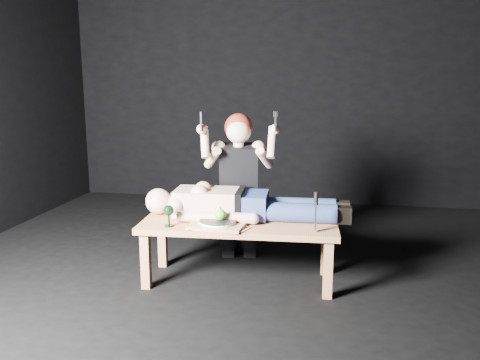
% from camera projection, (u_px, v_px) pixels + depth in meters
% --- Properties ---
extents(ground, '(5.00, 5.00, 0.00)m').
position_uv_depth(ground, '(241.00, 280.00, 3.65)').
color(ground, black).
rests_on(ground, ground).
extents(back_wall, '(5.00, 0.00, 5.00)m').
position_uv_depth(back_wall, '(280.00, 76.00, 5.76)').
color(back_wall, black).
rests_on(back_wall, ground).
extents(table, '(1.44, 0.61, 0.45)m').
position_uv_depth(table, '(239.00, 252.00, 3.60)').
color(table, '#B2754B').
rests_on(table, ground).
extents(lying_man, '(1.37, 0.49, 0.25)m').
position_uv_depth(lying_man, '(246.00, 201.00, 3.65)').
color(lying_man, '#D1A58B').
rests_on(lying_man, table).
extents(kneeling_woman, '(0.78, 0.84, 1.24)m').
position_uv_depth(kneeling_woman, '(239.00, 185.00, 3.99)').
color(kneeling_woman, black).
rests_on(kneeling_woman, ground).
extents(serving_tray, '(0.40, 0.30, 0.02)m').
position_uv_depth(serving_tray, '(218.00, 225.00, 3.45)').
color(serving_tray, '#A67B4E').
rests_on(serving_tray, table).
extents(plate, '(0.27, 0.27, 0.02)m').
position_uv_depth(plate, '(218.00, 222.00, 3.44)').
color(plate, white).
rests_on(plate, serving_tray).
extents(apple, '(0.08, 0.08, 0.08)m').
position_uv_depth(apple, '(220.00, 215.00, 3.44)').
color(apple, '#64AD20').
rests_on(apple, plate).
extents(goblet, '(0.08, 0.08, 0.15)m').
position_uv_depth(goblet, '(169.00, 216.00, 3.43)').
color(goblet, black).
rests_on(goblet, table).
extents(fork_flat, '(0.06, 0.15, 0.01)m').
position_uv_depth(fork_flat, '(189.00, 227.00, 3.42)').
color(fork_flat, '#B2B2B7').
rests_on(fork_flat, table).
extents(knife_flat, '(0.06, 0.15, 0.01)m').
position_uv_depth(knife_flat, '(246.00, 230.00, 3.36)').
color(knife_flat, '#B2B2B7').
rests_on(knife_flat, table).
extents(spoon_flat, '(0.10, 0.13, 0.01)m').
position_uv_depth(spoon_flat, '(244.00, 225.00, 3.47)').
color(spoon_flat, '#B2B2B7').
rests_on(spoon_flat, table).
extents(carving_knife, '(0.04, 0.04, 0.28)m').
position_uv_depth(carving_knife, '(316.00, 212.00, 3.30)').
color(carving_knife, '#B2B2B7').
rests_on(carving_knife, table).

